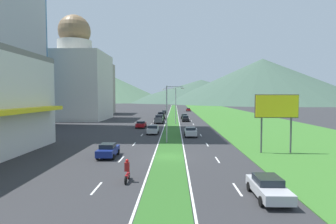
{
  "coord_description": "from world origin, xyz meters",
  "views": [
    {
      "loc": [
        0.58,
        -30.4,
        6.68
      ],
      "look_at": [
        -1.05,
        37.46,
        2.88
      ],
      "focal_mm": 29.71,
      "sensor_mm": 36.0,
      "label": 1
    }
  ],
  "objects_px": {
    "car_2": "(108,150)",
    "pickup_truck_0": "(159,119)",
    "street_lamp_near": "(169,110)",
    "car_9": "(164,112)",
    "car_0": "(160,118)",
    "car_6": "(188,110)",
    "car_1": "(141,124)",
    "pickup_truck_1": "(161,116)",
    "street_lamp_mid": "(174,103)",
    "car_8": "(186,119)",
    "motorcycle_rider": "(127,172)",
    "car_3": "(184,116)",
    "car_4": "(153,129)",
    "car_5": "(191,132)",
    "billboard_roadside": "(277,109)",
    "car_7": "(268,187)"
  },
  "relations": [
    {
      "from": "car_2",
      "to": "pickup_truck_0",
      "type": "xyz_separation_m",
      "value": [
        3.4,
        39.15,
        0.2
      ]
    },
    {
      "from": "street_lamp_near",
      "to": "car_9",
      "type": "distance_m",
      "value": 66.2
    },
    {
      "from": "car_0",
      "to": "car_6",
      "type": "height_order",
      "value": "car_0"
    },
    {
      "from": "car_1",
      "to": "pickup_truck_1",
      "type": "height_order",
      "value": "pickup_truck_1"
    },
    {
      "from": "car_0",
      "to": "car_1",
      "type": "xyz_separation_m",
      "value": [
        -3.18,
        -15.94,
        0.02
      ]
    },
    {
      "from": "car_1",
      "to": "street_lamp_mid",
      "type": "bearing_deg",
      "value": -40.47
    },
    {
      "from": "car_2",
      "to": "pickup_truck_0",
      "type": "height_order",
      "value": "pickup_truck_0"
    },
    {
      "from": "car_8",
      "to": "motorcycle_rider",
      "type": "xyz_separation_m",
      "value": [
        -6.63,
        -52.89,
        -0.02
      ]
    },
    {
      "from": "street_lamp_mid",
      "to": "car_6",
      "type": "xyz_separation_m",
      "value": [
        6.34,
        59.39,
        -4.36
      ]
    },
    {
      "from": "street_lamp_mid",
      "to": "car_6",
      "type": "bearing_deg",
      "value": 83.91
    },
    {
      "from": "car_8",
      "to": "pickup_truck_1",
      "type": "distance_m",
      "value": 10.94
    },
    {
      "from": "street_lamp_mid",
      "to": "car_2",
      "type": "height_order",
      "value": "street_lamp_mid"
    },
    {
      "from": "car_0",
      "to": "car_3",
      "type": "distance_m",
      "value": 11.07
    },
    {
      "from": "car_4",
      "to": "pickup_truck_0",
      "type": "relative_size",
      "value": 0.85
    },
    {
      "from": "street_lamp_mid",
      "to": "car_3",
      "type": "relative_size",
      "value": 1.97
    },
    {
      "from": "car_0",
      "to": "pickup_truck_0",
      "type": "xyz_separation_m",
      "value": [
        0.07,
        -5.42,
        0.24
      ]
    },
    {
      "from": "pickup_truck_0",
      "to": "car_3",
      "type": "bearing_deg",
      "value": -25.94
    },
    {
      "from": "car_1",
      "to": "pickup_truck_1",
      "type": "distance_m",
      "value": 24.21
    },
    {
      "from": "car_0",
      "to": "car_3",
      "type": "height_order",
      "value": "car_0"
    },
    {
      "from": "street_lamp_mid",
      "to": "car_5",
      "type": "height_order",
      "value": "street_lamp_mid"
    },
    {
      "from": "car_6",
      "to": "pickup_truck_1",
      "type": "distance_m",
      "value": 44.78
    },
    {
      "from": "car_2",
      "to": "car_3",
      "type": "xyz_separation_m",
      "value": [
        10.24,
        53.21,
        -0.04
      ]
    },
    {
      "from": "car_6",
      "to": "car_1",
      "type": "bearing_deg",
      "value": -11.17
    },
    {
      "from": "street_lamp_mid",
      "to": "car_5",
      "type": "relative_size",
      "value": 1.93
    },
    {
      "from": "car_2",
      "to": "pickup_truck_0",
      "type": "relative_size",
      "value": 0.77
    },
    {
      "from": "billboard_roadside",
      "to": "car_5",
      "type": "distance_m",
      "value": 17.17
    },
    {
      "from": "street_lamp_near",
      "to": "car_0",
      "type": "distance_m",
      "value": 35.4
    },
    {
      "from": "car_2",
      "to": "car_3",
      "type": "relative_size",
      "value": 0.94
    },
    {
      "from": "street_lamp_near",
      "to": "street_lamp_mid",
      "type": "bearing_deg",
      "value": 88.58
    },
    {
      "from": "car_0",
      "to": "car_7",
      "type": "distance_m",
      "value": 57.49
    },
    {
      "from": "car_2",
      "to": "car_8",
      "type": "xyz_separation_m",
      "value": [
        10.23,
        44.18,
        -0.01
      ]
    },
    {
      "from": "street_lamp_mid",
      "to": "pickup_truck_1",
      "type": "bearing_deg",
      "value": 103.83
    },
    {
      "from": "car_8",
      "to": "pickup_truck_1",
      "type": "relative_size",
      "value": 0.75
    },
    {
      "from": "car_6",
      "to": "pickup_truck_0",
      "type": "height_order",
      "value": "pickup_truck_0"
    },
    {
      "from": "car_3",
      "to": "car_9",
      "type": "bearing_deg",
      "value": -162.88
    },
    {
      "from": "car_1",
      "to": "motorcycle_rider",
      "type": "bearing_deg",
      "value": -174.72
    },
    {
      "from": "car_2",
      "to": "car_9",
      "type": "xyz_separation_m",
      "value": [
        3.37,
        75.54,
        -0.05
      ]
    },
    {
      "from": "car_4",
      "to": "pickup_truck_0",
      "type": "xyz_separation_m",
      "value": [
        -0.04,
        19.93,
        0.18
      ]
    },
    {
      "from": "car_7",
      "to": "motorcycle_rider",
      "type": "xyz_separation_m",
      "value": [
        -9.86,
        3.32,
        0.01
      ]
    },
    {
      "from": "car_6",
      "to": "billboard_roadside",
      "type": "bearing_deg",
      "value": 3.49
    },
    {
      "from": "car_1",
      "to": "pickup_truck_1",
      "type": "xyz_separation_m",
      "value": [
        3.13,
        24.0,
        0.22
      ]
    },
    {
      "from": "street_lamp_near",
      "to": "car_5",
      "type": "xyz_separation_m",
      "value": [
        3.5,
        6.75,
        -3.97
      ]
    },
    {
      "from": "car_5",
      "to": "car_4",
      "type": "bearing_deg",
      "value": -114.16
    },
    {
      "from": "car_2",
      "to": "street_lamp_mid",
      "type": "bearing_deg",
      "value": -11.01
    },
    {
      "from": "billboard_roadside",
      "to": "car_2",
      "type": "height_order",
      "value": "billboard_roadside"
    },
    {
      "from": "car_6",
      "to": "street_lamp_near",
      "type": "bearing_deg",
      "value": -4.63
    },
    {
      "from": "car_9",
      "to": "motorcycle_rider",
      "type": "relative_size",
      "value": 2.1
    },
    {
      "from": "car_4",
      "to": "pickup_truck_1",
      "type": "xyz_separation_m",
      "value": [
        -0.16,
        33.42,
        0.18
      ]
    },
    {
      "from": "motorcycle_rider",
      "to": "car_0",
      "type": "bearing_deg",
      "value": 0.29
    },
    {
      "from": "car_5",
      "to": "pickup_truck_1",
      "type": "height_order",
      "value": "pickup_truck_1"
    }
  ]
}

